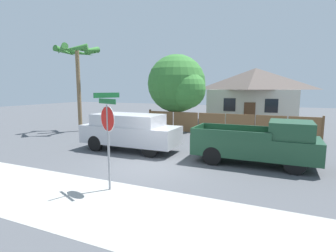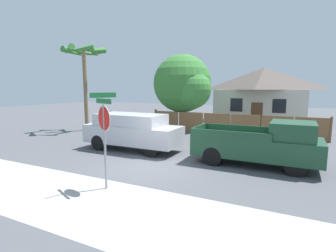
{
  "view_description": "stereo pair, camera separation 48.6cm",
  "coord_description": "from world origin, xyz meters",
  "px_view_note": "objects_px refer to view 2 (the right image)",
  "views": [
    {
      "loc": [
        4.83,
        -9.04,
        3.13
      ],
      "look_at": [
        0.51,
        0.72,
        1.6
      ],
      "focal_mm": 28.0,
      "sensor_mm": 36.0,
      "label": 1
    },
    {
      "loc": [
        5.27,
        -8.83,
        3.13
      ],
      "look_at": [
        0.51,
        0.72,
        1.6
      ],
      "focal_mm": 28.0,
      "sensor_mm": 36.0,
      "label": 2
    }
  ],
  "objects_px": {
    "palm_tree": "(84,58)",
    "red_suv": "(132,130)",
    "house": "(263,94)",
    "oak_tree": "(184,85)",
    "stop_sign": "(104,125)",
    "orange_pickup": "(261,144)"
  },
  "relations": [
    {
      "from": "oak_tree",
      "to": "red_suv",
      "type": "distance_m",
      "value": 7.94
    },
    {
      "from": "red_suv",
      "to": "stop_sign",
      "type": "bearing_deg",
      "value": -65.1
    },
    {
      "from": "palm_tree",
      "to": "red_suv",
      "type": "distance_m",
      "value": 8.74
    },
    {
      "from": "house",
      "to": "oak_tree",
      "type": "xyz_separation_m",
      "value": [
        -4.86,
        -7.25,
        0.8
      ]
    },
    {
      "from": "house",
      "to": "red_suv",
      "type": "relative_size",
      "value": 1.6
    },
    {
      "from": "oak_tree",
      "to": "stop_sign",
      "type": "bearing_deg",
      "value": -78.15
    },
    {
      "from": "orange_pickup",
      "to": "house",
      "type": "bearing_deg",
      "value": 96.49
    },
    {
      "from": "palm_tree",
      "to": "oak_tree",
      "type": "bearing_deg",
      "value": 31.32
    },
    {
      "from": "house",
      "to": "oak_tree",
      "type": "distance_m",
      "value": 8.77
    },
    {
      "from": "house",
      "to": "red_suv",
      "type": "bearing_deg",
      "value": -106.9
    },
    {
      "from": "palm_tree",
      "to": "red_suv",
      "type": "xyz_separation_m",
      "value": [
        6.64,
        -3.74,
        -4.28
      ]
    },
    {
      "from": "red_suv",
      "to": "palm_tree",
      "type": "bearing_deg",
      "value": 150.38
    },
    {
      "from": "red_suv",
      "to": "orange_pickup",
      "type": "bearing_deg",
      "value": -0.18
    },
    {
      "from": "oak_tree",
      "to": "stop_sign",
      "type": "relative_size",
      "value": 1.9
    },
    {
      "from": "oak_tree",
      "to": "palm_tree",
      "type": "height_order",
      "value": "palm_tree"
    },
    {
      "from": "house",
      "to": "orange_pickup",
      "type": "bearing_deg",
      "value": -83.32
    },
    {
      "from": "orange_pickup",
      "to": "stop_sign",
      "type": "relative_size",
      "value": 1.65
    },
    {
      "from": "palm_tree",
      "to": "stop_sign",
      "type": "distance_m",
      "value": 12.72
    },
    {
      "from": "oak_tree",
      "to": "orange_pickup",
      "type": "bearing_deg",
      "value": -48.92
    },
    {
      "from": "oak_tree",
      "to": "stop_sign",
      "type": "xyz_separation_m",
      "value": [
        2.59,
        -12.33,
        -1.36
      ]
    },
    {
      "from": "palm_tree",
      "to": "orange_pickup",
      "type": "height_order",
      "value": "palm_tree"
    },
    {
      "from": "orange_pickup",
      "to": "red_suv",
      "type": "bearing_deg",
      "value": 179.82
    }
  ]
}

